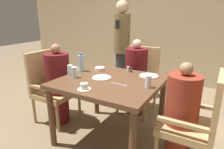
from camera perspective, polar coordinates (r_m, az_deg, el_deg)
name	(u,v)px	position (r m, az deg, el deg)	size (l,w,h in m)	color
ground_plane	(110,137)	(2.62, -0.58, -17.46)	(16.00, 16.00, 0.00)	#7A664C
wall_back	(171,17)	(4.53, 16.45, 15.42)	(8.00, 0.06, 2.80)	tan
dining_table	(110,88)	(2.31, -0.63, -3.86)	(1.12, 1.03, 0.76)	brown
chair_left_side	(51,85)	(2.93, -17.08, -2.85)	(0.51, 0.51, 0.99)	tan
diner_in_left_chair	(58,83)	(2.81, -15.05, -2.49)	(0.32, 0.32, 1.11)	#5B1419
chair_far_side	(140,78)	(3.13, 7.87, -0.95)	(0.51, 0.51, 0.99)	tan
diner_in_far_chair	(136,77)	(2.98, 6.83, -0.63)	(0.32, 0.32, 1.13)	#5B1419
chair_right_side	(197,120)	(2.10, 23.20, -11.78)	(0.51, 0.51, 0.99)	tan
diner_in_right_chair	(181,114)	(2.10, 19.18, -10.51)	(0.32, 0.32, 1.06)	maroon
standing_host	(122,46)	(3.63, 2.81, 8.04)	(0.29, 0.32, 1.70)	#2D2D33
plate_main_left	(149,76)	(2.44, 10.47, -0.37)	(0.22, 0.22, 0.01)	white
plate_main_right	(102,78)	(2.34, -2.97, -0.89)	(0.22, 0.22, 0.01)	white
teacup_with_saucer	(84,87)	(2.00, -7.96, -3.61)	(0.14, 0.14, 0.07)	white
bowl_small	(100,69)	(2.67, -3.52, 1.72)	(0.13, 0.13, 0.04)	white
water_bottle	(81,63)	(2.61, -8.74, 3.27)	(0.08, 0.08, 0.23)	#A3C6DB
glass_tall_near	(74,72)	(2.37, -10.75, 0.59)	(0.06, 0.06, 0.13)	silver
glass_tall_mid	(70,70)	(2.47, -11.87, 1.21)	(0.06, 0.06, 0.13)	silver
glass_tall_far	(148,82)	(2.06, 10.33, -2.00)	(0.06, 0.06, 0.13)	silver
salt_shaker	(128,69)	(2.58, 4.60, 1.56)	(0.03, 0.03, 0.07)	white
pepper_shaker	(131,70)	(2.57, 5.39, 1.40)	(0.03, 0.03, 0.07)	#4C3D2D
fork_beside_plate	(120,85)	(2.12, 2.42, -2.88)	(0.19, 0.03, 0.00)	silver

